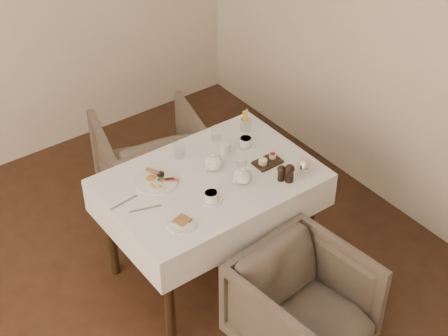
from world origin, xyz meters
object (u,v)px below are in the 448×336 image
breakfast_plate (156,181)px  teapot_centre (214,162)px  armchair_far (151,160)px  armchair_near (303,306)px  table (210,192)px

breakfast_plate → teapot_centre: (0.35, -0.11, 0.05)m
breakfast_plate → armchair_far: bearing=63.9°
breakfast_plate → teapot_centre: 0.37m
armchair_far → armchair_near: bearing=102.9°
teapot_centre → armchair_near: bearing=-109.9°
table → armchair_near: 0.88m
armchair_far → breakfast_plate: breakfast_plate is taller
breakfast_plate → teapot_centre: teapot_centre is taller
armchair_far → teapot_centre: size_ratio=4.76×
table → armchair_far: (0.08, 0.86, -0.30)m
armchair_far → teapot_centre: teapot_centre is taller
breakfast_plate → teapot_centre: bearing=-15.8°
armchair_far → teapot_centre: bearing=102.3°
armchair_far → table: bearing=98.3°
table → teapot_centre: (0.06, 0.05, 0.18)m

